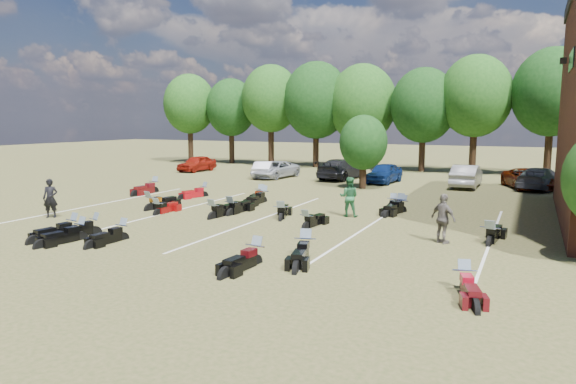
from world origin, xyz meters
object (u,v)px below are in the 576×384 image
Objects in this scene: motorcycle_3 at (122,240)px; person_grey at (443,219)px; motorcycle_7 at (158,215)px; motorcycle_0 at (81,240)px; car_0 at (197,163)px; person_green at (349,197)px; motorcycle_14 at (154,192)px; person_black at (50,198)px; car_4 at (384,173)px.

person_grey is at bearing 26.40° from motorcycle_3.
motorcycle_3 is at bearing 114.45° from motorcycle_7.
motorcycle_0 is at bearing 55.44° from person_grey.
car_0 is 26.91m from motorcycle_3.
motorcycle_14 is (-13.92, 2.58, -0.95)m from person_green.
person_grey is at bearing -23.47° from person_black.
person_green is at bearing -4.11° from person_grey.
motorcycle_14 is at bearing -20.09° from person_green.
motorcycle_14 is at bearing -49.57° from motorcycle_7.
motorcycle_0 is at bearing -62.96° from motorcycle_14.
motorcycle_0 is (-12.67, -5.41, -0.94)m from person_grey.
motorcycle_7 is (-8.51, -3.61, -0.95)m from person_green.
car_4 is 2.05× the size of motorcycle_7.
person_green reaches higher than car_0.
person_grey is at bearing 32.41° from motorcycle_0.
person_black is 0.88× the size of motorcycle_7.
car_4 is 18.76m from person_grey.
person_black is (-10.60, -20.12, 0.19)m from car_4.
motorcycle_0 is (-7.76, -9.03, -0.95)m from person_green.
motorcycle_0 is 1.05× the size of motorcycle_7.
motorcycle_3 is at bearing -56.01° from motorcycle_14.
person_black is 4.98m from motorcycle_7.
car_4 is 13.96m from person_green.
car_4 is at bearing 42.41° from motorcycle_14.
person_green is 14.19m from motorcycle_14.
car_0 is 1.98× the size of motorcycle_7.
motorcycle_14 is (-1.32, 8.88, -0.92)m from person_black.
person_black is 14.09m from person_green.
motorcycle_14 reaches higher than motorcycle_3.
motorcycle_3 is at bearing -57.19° from car_0.
motorcycle_0 is at bearing 39.75° from person_green.
person_green reaches higher than motorcycle_3.
motorcycle_7 is (-2.23, 4.75, 0.00)m from motorcycle_3.
car_0 is at bearing -5.07° from person_grey.
person_black reaches higher than motorcycle_7.
car_4 reaches higher than motorcycle_0.
motorcycle_14 is at bearing 128.35° from motorcycle_3.
person_green reaches higher than person_black.
person_black is 5.64m from motorcycle_0.
person_black is 0.97× the size of person_green.
motorcycle_0 is at bearing -99.35° from car_4.
person_green is 11.94m from motorcycle_0.
person_grey is 13.80m from motorcycle_0.
car_0 is at bearing -60.16° from motorcycle_7.
person_grey reaches higher than car_0.
person_green reaches higher than motorcycle_7.
motorcycle_7 is 8.22m from motorcycle_14.
car_0 is at bearing -179.24° from car_4.
car_0 is at bearing -47.23° from person_green.
person_green is 0.91× the size of motorcycle_7.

